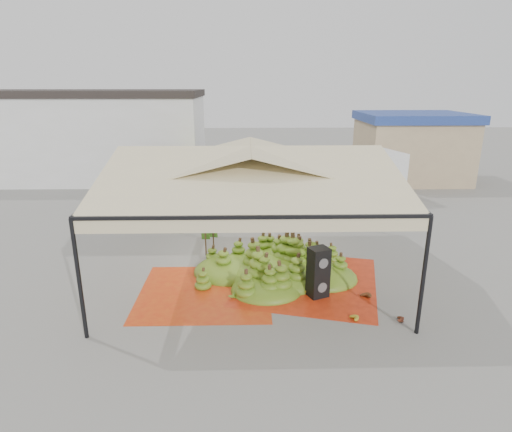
{
  "coord_description": "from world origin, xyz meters",
  "views": [
    {
      "loc": [
        -0.14,
        -13.02,
        5.86
      ],
      "look_at": [
        0.2,
        1.5,
        1.3
      ],
      "focal_mm": 30.0,
      "sensor_mm": 36.0,
      "label": 1
    }
  ],
  "objects_px": {
    "banana_heap": "(278,259)",
    "truck_left": "(218,166)",
    "speaker_stack": "(318,272)",
    "vendor": "(291,205)",
    "truck_right": "(338,172)"
  },
  "relations": [
    {
      "from": "speaker_stack",
      "to": "vendor",
      "type": "xyz_separation_m",
      "value": [
        -0.07,
        6.81,
        0.01
      ]
    },
    {
      "from": "vendor",
      "to": "truck_left",
      "type": "xyz_separation_m",
      "value": [
        -3.5,
        5.28,
        0.75
      ]
    },
    {
      "from": "vendor",
      "to": "speaker_stack",
      "type": "bearing_deg",
      "value": 90.9
    },
    {
      "from": "banana_heap",
      "to": "speaker_stack",
      "type": "height_order",
      "value": "speaker_stack"
    },
    {
      "from": "speaker_stack",
      "to": "truck_right",
      "type": "height_order",
      "value": "truck_right"
    },
    {
      "from": "banana_heap",
      "to": "speaker_stack",
      "type": "relative_size",
      "value": 3.66
    },
    {
      "from": "banana_heap",
      "to": "vendor",
      "type": "bearing_deg",
      "value": 79.97
    },
    {
      "from": "truck_left",
      "to": "truck_right",
      "type": "relative_size",
      "value": 0.99
    },
    {
      "from": "banana_heap",
      "to": "truck_left",
      "type": "bearing_deg",
      "value": 103.27
    },
    {
      "from": "banana_heap",
      "to": "vendor",
      "type": "height_order",
      "value": "vendor"
    },
    {
      "from": "truck_left",
      "to": "truck_right",
      "type": "xyz_separation_m",
      "value": [
        6.2,
        -1.95,
        0.02
      ]
    },
    {
      "from": "speaker_stack",
      "to": "truck_left",
      "type": "bearing_deg",
      "value": 83.38
    },
    {
      "from": "truck_left",
      "to": "truck_right",
      "type": "distance_m",
      "value": 6.5
    },
    {
      "from": "speaker_stack",
      "to": "vendor",
      "type": "height_order",
      "value": "vendor"
    },
    {
      "from": "truck_left",
      "to": "speaker_stack",
      "type": "bearing_deg",
      "value": -88.3
    }
  ]
}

